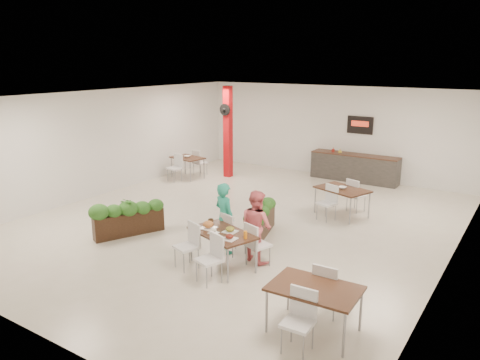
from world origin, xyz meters
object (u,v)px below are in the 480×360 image
at_px(red_column, 228,131).
at_px(side_table_b, 342,193).
at_px(planter_right, 261,216).
at_px(diner_man, 225,218).
at_px(main_table, 222,237).
at_px(side_table_a, 187,161).
at_px(planter_left, 129,215).
at_px(service_counter, 354,167).
at_px(diner_woman, 256,226).
at_px(side_table_c, 314,294).

relative_size(red_column, side_table_b, 1.92).
distance_m(red_column, planter_right, 6.00).
bearing_deg(diner_man, main_table, 139.72).
height_order(red_column, planter_right, red_column).
height_order(diner_man, side_table_a, diner_man).
distance_m(main_table, planter_right, 1.93).
distance_m(red_column, planter_left, 6.28).
bearing_deg(service_counter, side_table_a, -150.87).
relative_size(service_counter, diner_woman, 1.98).
distance_m(main_table, diner_man, 0.77).
bearing_deg(service_counter, planter_right, -90.31).
height_order(planter_left, side_table_b, planter_left).
bearing_deg(side_table_a, side_table_c, -30.06).
bearing_deg(diner_woman, side_table_a, -20.58).
distance_m(planter_left, side_table_a, 5.60).
xyz_separation_m(planter_left, planter_right, (2.67, 1.68, -0.01)).
bearing_deg(planter_right, side_table_b, 67.04).
bearing_deg(diner_man, red_column, -37.12).
bearing_deg(main_table, side_table_b, 79.31).
bearing_deg(service_counter, side_table_c, -73.71).
bearing_deg(main_table, planter_left, 175.35).
xyz_separation_m(planter_left, side_table_c, (5.41, -1.37, 0.14)).
xyz_separation_m(service_counter, side_table_a, (-5.07, -2.82, 0.13)).
distance_m(planter_right, side_table_a, 6.07).
height_order(diner_man, planter_right, diner_man).
relative_size(service_counter, diner_man, 1.93).
relative_size(planter_left, side_table_c, 1.02).
height_order(red_column, main_table, red_column).
bearing_deg(diner_woman, planter_left, 26.07).
relative_size(red_column, service_counter, 1.07).
bearing_deg(planter_right, diner_woman, -63.57).
xyz_separation_m(main_table, side_table_a, (-5.25, 5.31, -0.01)).
bearing_deg(diner_man, side_table_a, -24.91).
bearing_deg(service_counter, side_table_b, -74.96).
relative_size(main_table, side_table_b, 1.16).
relative_size(planter_left, planter_right, 0.98).
bearing_deg(planter_left, diner_woman, 7.21).
bearing_deg(side_table_b, planter_left, -112.70).
relative_size(main_table, planter_left, 1.16).
bearing_deg(red_column, side_table_b, -20.71).
distance_m(planter_left, side_table_c, 5.58).
distance_m(side_table_b, side_table_c, 5.77).
height_order(service_counter, planter_left, service_counter).
bearing_deg(side_table_c, side_table_b, 105.05).
bearing_deg(side_table_c, side_table_a, 138.26).
xyz_separation_m(red_column, service_counter, (4.00, 1.86, -1.15)).
bearing_deg(diner_man, planter_right, -78.89).
distance_m(service_counter, side_table_b, 3.89).
relative_size(main_table, side_table_c, 1.18).
height_order(planter_right, side_table_c, side_table_c).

